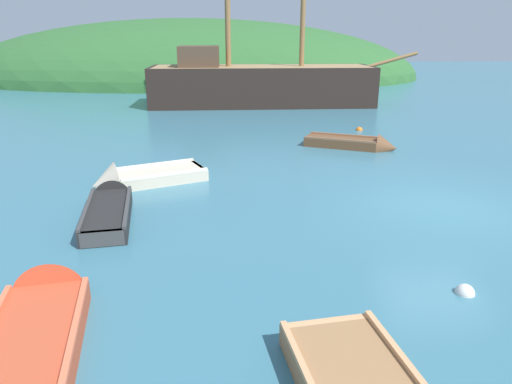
{
  "coord_description": "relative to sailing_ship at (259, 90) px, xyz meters",
  "views": [
    {
      "loc": [
        -4.79,
        -10.44,
        3.96
      ],
      "look_at": [
        -4.46,
        0.48,
        0.27
      ],
      "focal_mm": 33.04,
      "sensor_mm": 36.0,
      "label": 1
    }
  ],
  "objects": [
    {
      "name": "rowboat_outer_right",
      "position": [
        -3.84,
        -14.96,
        -0.77
      ],
      "size": [
        3.29,
        2.4,
        1.17
      ],
      "rotation": [
        0.0,
        0.0,
        3.58
      ],
      "color": "beige",
      "rests_on": "ground"
    },
    {
      "name": "buoy_orange",
      "position": [
        4.02,
        -7.65,
        -0.87
      ],
      "size": [
        0.3,
        0.3,
        0.3
      ],
      "primitive_type": "sphere",
      "color": "orange",
      "rests_on": "ground"
    },
    {
      "name": "rowboat_outer_left",
      "position": [
        -3.85,
        -21.75,
        -0.77
      ],
      "size": [
        1.76,
        3.4,
        1.11
      ],
      "rotation": [
        0.0,
        0.0,
        1.77
      ],
      "color": "#C64C2D",
      "rests_on": "ground"
    },
    {
      "name": "sailing_ship",
      "position": [
        0.0,
        0.0,
        0.0
      ],
      "size": [
        15.28,
        4.12,
        12.11
      ],
      "rotation": [
        0.0,
        0.0,
        0.03
      ],
      "color": "black",
      "rests_on": "ground"
    },
    {
      "name": "shore_hill",
      "position": [
        -5.75,
        17.86,
        -0.87
      ],
      "size": [
        41.82,
        24.73,
        10.49
      ],
      "primitive_type": "ellipsoid",
      "color": "#2D602D",
      "rests_on": "ground"
    },
    {
      "name": "rowboat_far",
      "position": [
        3.1,
        -10.88,
        -0.77
      ],
      "size": [
        3.38,
        2.17,
        0.94
      ],
      "rotation": [
        0.0,
        0.0,
        5.88
      ],
      "color": "brown",
      "rests_on": "ground"
    },
    {
      "name": "buoy_white",
      "position": [
        2.54,
        -20.97,
        -0.87
      ],
      "size": [
        0.31,
        0.31,
        0.31
      ],
      "primitive_type": "sphere",
      "color": "white",
      "rests_on": "ground"
    },
    {
      "name": "rowboat_near_dock",
      "position": [
        -4.07,
        -17.26,
        -0.76
      ],
      "size": [
        1.5,
        3.46,
        0.89
      ],
      "rotation": [
        0.0,
        0.0,
        1.75
      ],
      "color": "black",
      "rests_on": "ground"
    },
    {
      "name": "ground_plane",
      "position": [
        3.78,
        -17.06,
        -0.87
      ],
      "size": [
        120.0,
        120.0,
        0.0
      ],
      "primitive_type": "plane",
      "color": "teal"
    }
  ]
}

